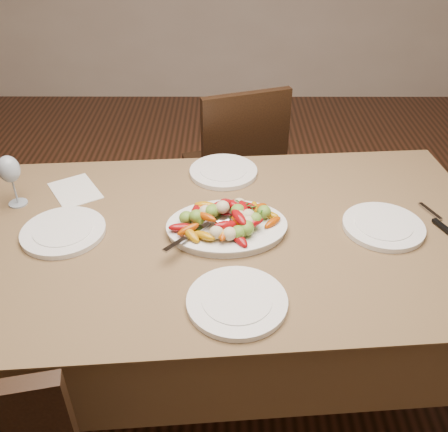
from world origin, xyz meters
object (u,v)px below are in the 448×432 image
at_px(plate_near, 237,302).
at_px(wine_glass, 12,180).
at_px(serving_platter, 227,228).
at_px(plate_far, 223,172).
at_px(chair_far, 231,168).
at_px(plate_left, 63,232).
at_px(dining_table, 224,312).
at_px(plate_right, 383,227).

distance_m(plate_near, wine_glass, 0.93).
relative_size(serving_platter, plate_far, 1.46).
height_order(chair_far, wine_glass, wine_glass).
relative_size(serving_platter, plate_left, 1.41).
bearing_deg(plate_near, serving_platter, 94.60).
relative_size(chair_far, plate_left, 3.44).
bearing_deg(dining_table, plate_left, -178.16).
bearing_deg(chair_far, wine_glass, 25.39).
xyz_separation_m(plate_left, plate_near, (0.57, -0.32, 0.00)).
distance_m(dining_table, plate_right, 0.66).
distance_m(plate_left, wine_glass, 0.29).
bearing_deg(plate_far, chair_far, 85.88).
xyz_separation_m(serving_platter, plate_near, (0.03, -0.34, -0.00)).
bearing_deg(plate_left, wine_glass, 139.61).
relative_size(plate_left, plate_near, 0.98).
bearing_deg(plate_near, plate_left, 150.38).
distance_m(plate_far, plate_near, 0.72).
bearing_deg(dining_table, serving_platter, 0.87).
xyz_separation_m(plate_left, wine_glass, (-0.21, 0.18, 0.09)).
distance_m(chair_far, plate_far, 0.62).
bearing_deg(plate_far, plate_left, -142.96).
xyz_separation_m(chair_far, wine_glass, (-0.78, -0.77, 0.39)).
bearing_deg(plate_far, plate_right, -34.26).
bearing_deg(serving_platter, plate_near, -85.40).
relative_size(serving_platter, wine_glass, 1.90).
relative_size(chair_far, plate_far, 3.55).
height_order(chair_far, plate_far, chair_far).
distance_m(chair_far, serving_platter, 0.98).
height_order(plate_left, wine_glass, wine_glass).
height_order(plate_right, wine_glass, wine_glass).
xyz_separation_m(dining_table, plate_left, (-0.53, -0.02, 0.39)).
bearing_deg(plate_far, serving_platter, -88.14).
xyz_separation_m(plate_left, plate_far, (0.53, 0.40, 0.00)).
height_order(serving_platter, plate_left, serving_platter).
bearing_deg(wine_glass, chair_far, 44.56).
height_order(plate_right, plate_far, same).
height_order(dining_table, wine_glass, wine_glass).
bearing_deg(plate_right, wine_glass, 173.38).
distance_m(plate_right, plate_near, 0.61).
height_order(dining_table, plate_left, plate_left).
bearing_deg(plate_near, chair_far, 90.00).
relative_size(chair_far, plate_near, 3.37).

